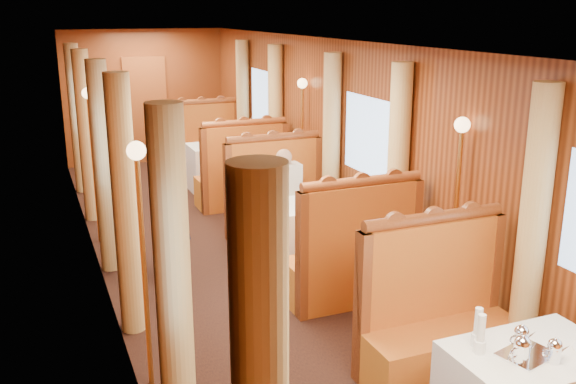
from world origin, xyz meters
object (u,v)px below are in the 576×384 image
banquette_near_aft (438,327)px  passenger (285,187)px  teapot_right (554,353)px  rose_vase_far (221,133)px  rose_vase_mid (314,188)px  steward (169,207)px  tea_tray (527,355)px  banquette_far_fwd (242,179)px  banquette_mid_aft (278,206)px  banquette_mid_fwd (352,262)px  table_far (222,167)px  table_mid (310,235)px  teapot_left (521,353)px  teapot_back (521,341)px  banquette_far_aft (206,152)px

banquette_near_aft → passenger: (-0.00, 3.25, 0.32)m
teapot_right → rose_vase_far: bearing=100.8°
rose_vase_mid → steward: size_ratio=0.22×
tea_tray → rose_vase_far: size_ratio=0.94×
tea_tray → banquette_far_fwd: bearing=89.2°
banquette_near_aft → banquette_far_fwd: size_ratio=1.00×
banquette_near_aft → banquette_mid_aft: (0.00, 3.50, 0.00)m
banquette_mid_fwd → steward: 2.00m
banquette_far_fwd → banquette_near_aft: bearing=-90.0°
banquette_mid_fwd → banquette_mid_aft: 2.03m
banquette_mid_fwd → banquette_far_fwd: same height
table_far → tea_tray: size_ratio=3.09×
banquette_mid_fwd → banquette_far_fwd: 3.50m
tea_tray → steward: steward is taller
table_mid → banquette_mid_aft: (0.00, 1.01, 0.05)m
banquette_near_aft → passenger: bearing=90.0°
teapot_left → teapot_back: size_ratio=1.10×
banquette_mid_fwd → teapot_back: bearing=-91.7°
banquette_near_aft → table_far: 5.99m
banquette_mid_aft → teapot_right: banquette_mid_aft is taller
banquette_near_aft → table_mid: bearing=90.0°
passenger → teapot_back: bearing=-91.0°
banquette_far_fwd → banquette_mid_aft: bearing=-90.0°
banquette_near_aft → teapot_back: banquette_near_aft is taller
rose_vase_mid → banquette_mid_aft: bearing=91.6°
banquette_far_aft → teapot_right: 8.17m
tea_tray → teapot_right: (0.09, -0.12, 0.05)m
banquette_far_fwd → rose_vase_far: size_ratio=3.72×
banquette_far_fwd → rose_vase_far: (0.00, 1.05, 0.50)m
steward → teapot_back: bearing=42.7°
rose_vase_far → table_far: bearing=-99.2°
banquette_far_aft → rose_vase_far: size_ratio=3.72×
banquette_mid_fwd → rose_vase_mid: size_ratio=3.72×
banquette_far_fwd → tea_tray: 6.02m
banquette_near_aft → steward: size_ratio=0.80×
teapot_back → passenger: (0.07, 4.21, -0.07)m
table_mid → banquette_far_aft: banquette_far_aft is taller
banquette_near_aft → teapot_back: 1.04m
banquette_mid_fwd → steward: (-1.56, 1.18, 0.41)m
tea_tray → steward: bearing=111.8°
table_far → banquette_far_aft: banquette_far_aft is taller
teapot_right → rose_vase_far: (-0.00, 7.18, 0.12)m
teapot_left → table_mid: bearing=84.8°
banquette_far_fwd → teapot_right: 6.14m
banquette_far_aft → teapot_left: bearing=-91.3°
banquette_far_aft → rose_vase_mid: 4.57m
banquette_near_aft → tea_tray: 1.09m
banquette_mid_aft → tea_tray: 4.55m
banquette_far_fwd → steward: size_ratio=0.80×
table_far → teapot_back: bearing=-90.6°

